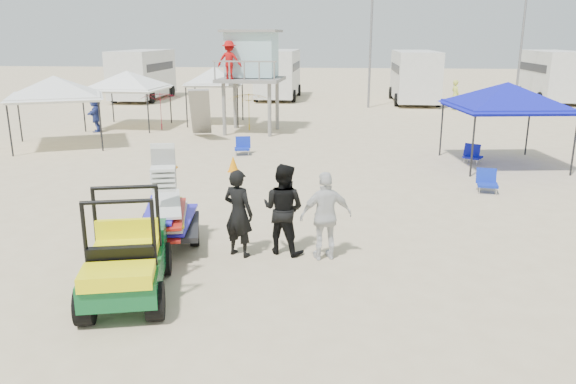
# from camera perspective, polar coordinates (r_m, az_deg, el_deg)

# --- Properties ---
(ground) EXTENTS (140.00, 140.00, 0.00)m
(ground) POSITION_cam_1_polar(r_m,az_deg,el_deg) (8.59, -5.46, -13.76)
(ground) COLOR beige
(ground) RESTS_ON ground
(utility_cart) EXTENTS (1.68, 2.55, 1.78)m
(utility_cart) POSITION_cam_1_polar(r_m,az_deg,el_deg) (9.54, -16.39, -5.77)
(utility_cart) COLOR #0D5426
(utility_cart) RESTS_ON ground
(surf_trailer) EXTENTS (1.57, 2.31, 1.88)m
(surf_trailer) POSITION_cam_1_polar(r_m,az_deg,el_deg) (11.62, -12.14, -1.94)
(surf_trailer) COLOR black
(surf_trailer) RESTS_ON ground
(man_left) EXTENTS (0.75, 0.64, 1.74)m
(man_left) POSITION_cam_1_polar(r_m,az_deg,el_deg) (10.95, -5.06, -2.16)
(man_left) COLOR black
(man_left) RESTS_ON ground
(man_mid) EXTENTS (1.07, 0.95, 1.82)m
(man_mid) POSITION_cam_1_polar(r_m,az_deg,el_deg) (11.05, -0.49, -1.72)
(man_mid) COLOR black
(man_mid) RESTS_ON ground
(man_right) EXTENTS (1.10, 0.70, 1.74)m
(man_right) POSITION_cam_1_polar(r_m,az_deg,el_deg) (10.77, 3.87, -2.45)
(man_right) COLOR silver
(man_right) RESTS_ON ground
(lifeguard_tower) EXTENTS (2.84, 2.84, 4.34)m
(lifeguard_tower) POSITION_cam_1_polar(r_m,az_deg,el_deg) (25.28, -3.96, 13.39)
(lifeguard_tower) COLOR gray
(lifeguard_tower) RESTS_ON ground
(canopy_blue) EXTENTS (3.74, 3.74, 3.15)m
(canopy_blue) POSITION_cam_1_polar(r_m,az_deg,el_deg) (19.85, 21.43, 9.93)
(canopy_blue) COLOR black
(canopy_blue) RESTS_ON ground
(canopy_white_a) EXTENTS (4.31, 4.31, 3.13)m
(canopy_white_a) POSITION_cam_1_polar(r_m,az_deg,el_deg) (23.62, -22.71, 10.50)
(canopy_white_a) COLOR black
(canopy_white_a) RESTS_ON ground
(canopy_white_b) EXTENTS (3.26, 3.26, 3.03)m
(canopy_white_b) POSITION_cam_1_polar(r_m,az_deg,el_deg) (27.59, -16.07, 11.45)
(canopy_white_b) COLOR black
(canopy_white_b) RESTS_ON ground
(canopy_white_c) EXTENTS (2.76, 2.76, 3.16)m
(canopy_white_c) POSITION_cam_1_polar(r_m,az_deg,el_deg) (27.89, -7.48, 12.22)
(canopy_white_c) COLOR black
(canopy_white_c) RESTS_ON ground
(umbrella_a) EXTENTS (2.36, 2.38, 1.75)m
(umbrella_a) POSITION_cam_1_polar(r_m,az_deg,el_deg) (26.55, -12.79, 8.03)
(umbrella_a) COLOR #AA1229
(umbrella_a) RESTS_ON ground
(umbrella_b) EXTENTS (2.61, 2.62, 1.73)m
(umbrella_b) POSITION_cam_1_polar(r_m,az_deg,el_deg) (25.82, -3.94, 8.16)
(umbrella_b) COLOR gold
(umbrella_b) RESTS_ON ground
(cone_near) EXTENTS (0.34, 0.34, 0.50)m
(cone_near) POSITION_cam_1_polar(r_m,az_deg,el_deg) (18.77, -11.74, 3.13)
(cone_near) COLOR #FF9508
(cone_near) RESTS_ON ground
(cone_far) EXTENTS (0.34, 0.34, 0.50)m
(cone_far) POSITION_cam_1_polar(r_m,az_deg,el_deg) (18.02, -5.59, 2.88)
(cone_far) COLOR orange
(cone_far) RESTS_ON ground
(beach_chair_a) EXTENTS (0.63, 0.68, 0.64)m
(beach_chair_a) POSITION_cam_1_polar(r_m,az_deg,el_deg) (20.63, -4.64, 4.70)
(beach_chair_a) COLOR #0F27AC
(beach_chair_a) RESTS_ON ground
(beach_chair_b) EXTENTS (0.61, 0.65, 0.64)m
(beach_chair_b) POSITION_cam_1_polar(r_m,az_deg,el_deg) (16.53, 19.55, 1.09)
(beach_chair_b) COLOR #1028AD
(beach_chair_b) RESTS_ON ground
(beach_chair_c) EXTENTS (0.72, 0.81, 0.64)m
(beach_chair_c) POSITION_cam_1_polar(r_m,az_deg,el_deg) (20.18, 18.22, 3.71)
(beach_chair_c) COLOR #0D1292
(beach_chair_c) RESTS_ON ground
(rv_far_left) EXTENTS (2.64, 6.80, 3.25)m
(rv_far_left) POSITION_cam_1_polar(r_m,az_deg,el_deg) (39.77, -14.55, 11.67)
(rv_far_left) COLOR silver
(rv_far_left) RESTS_ON ground
(rv_mid_left) EXTENTS (2.65, 6.50, 3.25)m
(rv_mid_left) POSITION_cam_1_polar(r_m,az_deg,el_deg) (39.16, -1.02, 12.10)
(rv_mid_left) COLOR silver
(rv_mid_left) RESTS_ON ground
(rv_mid_right) EXTENTS (2.64, 7.00, 3.25)m
(rv_mid_right) POSITION_cam_1_polar(r_m,az_deg,el_deg) (37.67, 12.73, 11.59)
(rv_mid_right) COLOR silver
(rv_mid_right) RESTS_ON ground
(rv_far_right) EXTENTS (2.64, 6.60, 3.25)m
(rv_far_right) POSITION_cam_1_polar(r_m,az_deg,el_deg) (41.17, 25.23, 10.82)
(rv_far_right) COLOR silver
(rv_far_right) RESTS_ON ground
(light_pole_left) EXTENTS (0.14, 0.14, 8.00)m
(light_pole_left) POSITION_cam_1_polar(r_m,az_deg,el_deg) (34.36, 8.41, 15.12)
(light_pole_left) COLOR slate
(light_pole_left) RESTS_ON ground
(light_pole_right) EXTENTS (0.14, 0.14, 8.00)m
(light_pole_right) POSITION_cam_1_polar(r_m,az_deg,el_deg) (37.33, 22.68, 14.15)
(light_pole_right) COLOR slate
(light_pole_right) RESTS_ON ground
(distant_beachgoers) EXTENTS (20.79, 14.64, 1.74)m
(distant_beachgoers) POSITION_cam_1_polar(r_m,az_deg,el_deg) (25.10, 1.42, 7.88)
(distant_beachgoers) COLOR #BFCB4C
(distant_beachgoers) RESTS_ON ground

